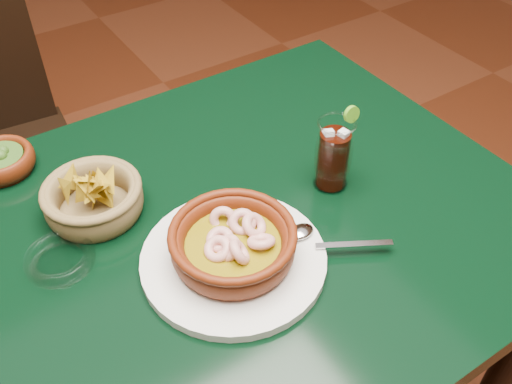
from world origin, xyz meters
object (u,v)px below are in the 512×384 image
shrimp_plate (234,248)px  cola_drink (333,155)px  dining_table (180,286)px  chip_basket (93,198)px

shrimp_plate → cola_drink: size_ratio=2.39×
dining_table → chip_basket: 0.20m
dining_table → cola_drink: bearing=-3.7°
dining_table → chip_basket: chip_basket is taller
shrimp_plate → cola_drink: 0.24m
shrimp_plate → chip_basket: size_ratio=1.84×
chip_basket → cola_drink: bearing=-23.6°
cola_drink → shrimp_plate: bearing=-165.7°
shrimp_plate → chip_basket: (-0.13, 0.22, -0.00)m
dining_table → chip_basket: bearing=116.7°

